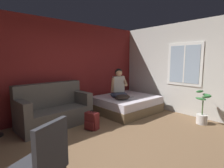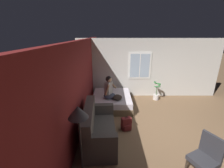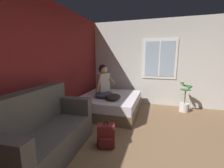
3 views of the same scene
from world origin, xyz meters
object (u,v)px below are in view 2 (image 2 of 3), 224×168
(backpack, at_px, (126,124))
(floor_lamp, at_px, (79,120))
(bed, at_px, (112,101))
(potted_plant, at_px, (156,93))
(cell_phone, at_px, (116,95))
(couch, at_px, (98,129))
(side_chair, at_px, (206,156))
(person_seated, at_px, (109,89))
(throw_pillow, at_px, (117,97))

(backpack, xyz_separation_m, floor_lamp, (-1.75, 1.04, 1.24))
(bed, relative_size, potted_plant, 2.13)
(cell_phone, height_order, floor_lamp, floor_lamp)
(floor_lamp, height_order, potted_plant, floor_lamp)
(couch, relative_size, backpack, 3.82)
(backpack, bearing_deg, side_chair, -138.61)
(couch, xyz_separation_m, person_seated, (1.96, -0.27, 0.44))
(side_chair, distance_m, person_seated, 3.68)
(side_chair, xyz_separation_m, cell_phone, (3.32, 1.73, -0.05))
(side_chair, bearing_deg, potted_plant, -1.74)
(cell_phone, relative_size, floor_lamp, 0.08)
(throw_pillow, height_order, floor_lamp, floor_lamp)
(cell_phone, relative_size, potted_plant, 0.17)
(side_chair, bearing_deg, backpack, 41.39)
(side_chair, distance_m, backpack, 2.22)
(potted_plant, bearing_deg, couch, 139.51)
(backpack, relative_size, cell_phone, 3.18)
(couch, xyz_separation_m, throw_pillow, (1.80, -0.60, 0.16))
(couch, bearing_deg, bed, -9.80)
(side_chair, height_order, person_seated, person_seated)
(person_seated, xyz_separation_m, potted_plant, (0.87, -2.14, -0.53))
(floor_lamp, xyz_separation_m, potted_plant, (4.03, -2.60, -1.13))
(side_chair, xyz_separation_m, throw_pillow, (2.90, 1.70, 0.02))
(couch, xyz_separation_m, backpack, (0.54, -0.84, -0.20))
(bed, xyz_separation_m, throw_pillow, (-0.39, -0.22, 0.31))
(person_seated, height_order, cell_phone, person_seated)
(floor_lamp, bearing_deg, backpack, -30.64)
(backpack, xyz_separation_m, throw_pillow, (1.26, 0.24, 0.36))
(bed, xyz_separation_m, backpack, (-1.65, -0.46, -0.04))
(side_chair, xyz_separation_m, floor_lamp, (-0.10, 2.49, 0.90))
(couch, bearing_deg, person_seated, -8.00)
(potted_plant, bearing_deg, backpack, 145.48)
(bed, height_order, throw_pillow, throw_pillow)
(side_chair, bearing_deg, couch, 64.33)
(cell_phone, bearing_deg, side_chair, 136.58)
(cell_phone, bearing_deg, couch, 94.73)
(side_chair, distance_m, cell_phone, 3.74)
(throw_pillow, bearing_deg, side_chair, -149.71)
(cell_phone, bearing_deg, person_seated, 60.73)
(side_chair, relative_size, cell_phone, 6.81)
(couch, height_order, throw_pillow, couch)
(cell_phone, height_order, potted_plant, potted_plant)
(person_seated, bearing_deg, floor_lamp, 171.59)
(side_chair, bearing_deg, floor_lamp, 92.33)
(person_seated, height_order, floor_lamp, floor_lamp)
(backpack, bearing_deg, cell_phone, 9.44)
(bed, height_order, backpack, bed)
(person_seated, relative_size, cell_phone, 6.08)
(cell_phone, bearing_deg, potted_plant, -142.62)
(backpack, height_order, cell_phone, cell_phone)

